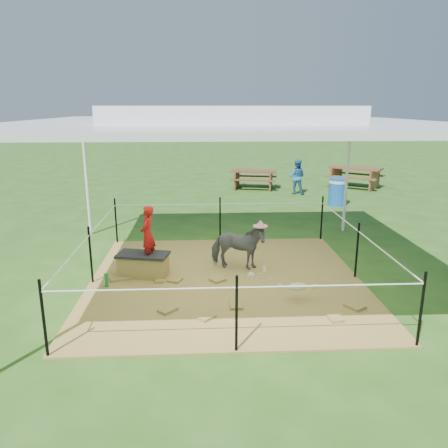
{
  "coord_description": "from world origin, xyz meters",
  "views": [
    {
      "loc": [
        -0.39,
        -6.96,
        2.89
      ],
      "look_at": [
        0.0,
        0.6,
        0.85
      ],
      "focal_mm": 35.0,
      "sensor_mm": 36.0,
      "label": 1
    }
  ],
  "objects_px": {
    "foal": "(298,285)",
    "straw_bale": "(143,266)",
    "green_bottle": "(106,280)",
    "picnic_table_near": "(254,179)",
    "picnic_table_far": "(355,177)",
    "woman": "(147,229)",
    "distant_person": "(297,177)",
    "trash_barrel": "(338,192)",
    "pony": "(238,247)"
  },
  "relations": [
    {
      "from": "woman",
      "to": "trash_barrel",
      "type": "height_order",
      "value": "woman"
    },
    {
      "from": "foal",
      "to": "straw_bale",
      "type": "bearing_deg",
      "value": 148.35
    },
    {
      "from": "woman",
      "to": "distant_person",
      "type": "distance_m",
      "value": 8.42
    },
    {
      "from": "picnic_table_far",
      "to": "picnic_table_near",
      "type": "bearing_deg",
      "value": -144.27
    },
    {
      "from": "straw_bale",
      "to": "foal",
      "type": "relative_size",
      "value": 0.95
    },
    {
      "from": "trash_barrel",
      "to": "pony",
      "type": "bearing_deg",
      "value": -123.23
    },
    {
      "from": "green_bottle",
      "to": "trash_barrel",
      "type": "relative_size",
      "value": 0.27
    },
    {
      "from": "picnic_table_far",
      "to": "distant_person",
      "type": "height_order",
      "value": "distant_person"
    },
    {
      "from": "woman",
      "to": "green_bottle",
      "type": "height_order",
      "value": "woman"
    },
    {
      "from": "straw_bale",
      "to": "foal",
      "type": "xyz_separation_m",
      "value": [
        2.47,
        -1.12,
        0.06
      ]
    },
    {
      "from": "trash_barrel",
      "to": "foal",
      "type": "bearing_deg",
      "value": -111.78
    },
    {
      "from": "trash_barrel",
      "to": "distant_person",
      "type": "xyz_separation_m",
      "value": [
        -0.86,
        1.81,
        0.18
      ]
    },
    {
      "from": "foal",
      "to": "picnic_table_far",
      "type": "xyz_separation_m",
      "value": [
        4.19,
        9.53,
        0.11
      ]
    },
    {
      "from": "pony",
      "to": "distant_person",
      "type": "relative_size",
      "value": 0.84
    },
    {
      "from": "woman",
      "to": "distant_person",
      "type": "height_order",
      "value": "woman"
    },
    {
      "from": "pony",
      "to": "trash_barrel",
      "type": "bearing_deg",
      "value": -21.12
    },
    {
      "from": "green_bottle",
      "to": "picnic_table_far",
      "type": "distance_m",
      "value": 11.42
    },
    {
      "from": "picnic_table_near",
      "to": "distant_person",
      "type": "height_order",
      "value": "distant_person"
    },
    {
      "from": "foal",
      "to": "trash_barrel",
      "type": "relative_size",
      "value": 1.04
    },
    {
      "from": "straw_bale",
      "to": "distant_person",
      "type": "distance_m",
      "value": 8.47
    },
    {
      "from": "pony",
      "to": "distant_person",
      "type": "distance_m",
      "value": 7.54
    },
    {
      "from": "woman",
      "to": "green_bottle",
      "type": "xyz_separation_m",
      "value": [
        -0.65,
        -0.45,
        -0.74
      ]
    },
    {
      "from": "trash_barrel",
      "to": "picnic_table_near",
      "type": "distance_m",
      "value": 3.63
    },
    {
      "from": "straw_bale",
      "to": "distant_person",
      "type": "bearing_deg",
      "value": 59.8
    },
    {
      "from": "woman",
      "to": "foal",
      "type": "relative_size",
      "value": 1.14
    },
    {
      "from": "pony",
      "to": "distant_person",
      "type": "height_order",
      "value": "distant_person"
    },
    {
      "from": "picnic_table_far",
      "to": "foal",
      "type": "bearing_deg",
      "value": -78.03
    },
    {
      "from": "trash_barrel",
      "to": "straw_bale",
      "type": "bearing_deg",
      "value": -132.9
    },
    {
      "from": "distant_person",
      "to": "pony",
      "type": "bearing_deg",
      "value": 89.13
    },
    {
      "from": "picnic_table_near",
      "to": "picnic_table_far",
      "type": "xyz_separation_m",
      "value": [
        3.73,
        0.0,
        0.05
      ]
    },
    {
      "from": "foal",
      "to": "picnic_table_near",
      "type": "height_order",
      "value": "picnic_table_near"
    },
    {
      "from": "straw_bale",
      "to": "pony",
      "type": "height_order",
      "value": "pony"
    },
    {
      "from": "foal",
      "to": "distant_person",
      "type": "relative_size",
      "value": 0.73
    },
    {
      "from": "straw_bale",
      "to": "green_bottle",
      "type": "height_order",
      "value": "straw_bale"
    },
    {
      "from": "green_bottle",
      "to": "picnic_table_far",
      "type": "xyz_separation_m",
      "value": [
        7.21,
        8.86,
        0.23
      ]
    },
    {
      "from": "straw_bale",
      "to": "woman",
      "type": "height_order",
      "value": "woman"
    },
    {
      "from": "woman",
      "to": "foal",
      "type": "xyz_separation_m",
      "value": [
        2.37,
        -1.12,
        -0.61
      ]
    },
    {
      "from": "picnic_table_near",
      "to": "picnic_table_far",
      "type": "bearing_deg",
      "value": 12.45
    },
    {
      "from": "green_bottle",
      "to": "trash_barrel",
      "type": "xyz_separation_m",
      "value": [
        5.67,
        5.96,
        0.27
      ]
    },
    {
      "from": "green_bottle",
      "to": "foal",
      "type": "relative_size",
      "value": 0.26
    },
    {
      "from": "straw_bale",
      "to": "picnic_table_near",
      "type": "distance_m",
      "value": 8.9
    },
    {
      "from": "woman",
      "to": "green_bottle",
      "type": "bearing_deg",
      "value": -43.37
    },
    {
      "from": "straw_bale",
      "to": "green_bottle",
      "type": "bearing_deg",
      "value": -140.71
    },
    {
      "from": "trash_barrel",
      "to": "picnic_table_far",
      "type": "distance_m",
      "value": 3.29
    },
    {
      "from": "pony",
      "to": "green_bottle",
      "type": "bearing_deg",
      "value": 119.32
    },
    {
      "from": "green_bottle",
      "to": "picnic_table_near",
      "type": "relative_size",
      "value": 0.14
    },
    {
      "from": "pony",
      "to": "foal",
      "type": "xyz_separation_m",
      "value": [
        0.81,
        -1.35,
        -0.18
      ]
    },
    {
      "from": "green_bottle",
      "to": "picnic_table_near",
      "type": "bearing_deg",
      "value": 68.56
    },
    {
      "from": "woman",
      "to": "trash_barrel",
      "type": "relative_size",
      "value": 1.19
    },
    {
      "from": "foal",
      "to": "distant_person",
      "type": "distance_m",
      "value": 8.62
    }
  ]
}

